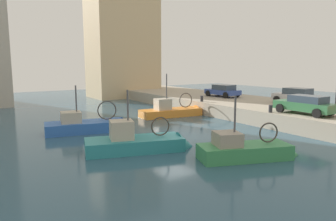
{
  "coord_description": "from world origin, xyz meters",
  "views": [
    {
      "loc": [
        -11.73,
        -17.19,
        4.85
      ],
      "look_at": [
        1.52,
        2.99,
        1.2
      ],
      "focal_mm": 33.79,
      "sensor_mm": 36.0,
      "label": 1
    }
  ],
  "objects_px": {
    "fishing_boat_green": "(249,156)",
    "fishing_boat_orange": "(174,115)",
    "parked_car_silver": "(296,96)",
    "parked_car_blue": "(223,91)",
    "fishing_boat_teal": "(141,148)",
    "fishing_boat_blue": "(91,130)",
    "mooring_bollard_mid": "(202,99)",
    "parked_car_green": "(306,104)",
    "mooring_bollard_south": "(271,109)"
  },
  "relations": [
    {
      "from": "fishing_boat_green",
      "to": "fishing_boat_orange",
      "type": "relative_size",
      "value": 0.86
    },
    {
      "from": "parked_car_silver",
      "to": "parked_car_blue",
      "type": "bearing_deg",
      "value": 100.49
    },
    {
      "from": "fishing_boat_teal",
      "to": "fishing_boat_green",
      "type": "bearing_deg",
      "value": -48.33
    },
    {
      "from": "parked_car_blue",
      "to": "fishing_boat_green",
      "type": "bearing_deg",
      "value": -128.81
    },
    {
      "from": "fishing_boat_blue",
      "to": "fishing_boat_orange",
      "type": "relative_size",
      "value": 0.99
    },
    {
      "from": "fishing_boat_blue",
      "to": "parked_car_silver",
      "type": "distance_m",
      "value": 18.24
    },
    {
      "from": "fishing_boat_green",
      "to": "parked_car_silver",
      "type": "height_order",
      "value": "fishing_boat_green"
    },
    {
      "from": "fishing_boat_blue",
      "to": "mooring_bollard_mid",
      "type": "distance_m",
      "value": 11.76
    },
    {
      "from": "parked_car_silver",
      "to": "mooring_bollard_mid",
      "type": "distance_m",
      "value": 8.48
    },
    {
      "from": "fishing_boat_green",
      "to": "parked_car_blue",
      "type": "relative_size",
      "value": 1.43
    },
    {
      "from": "fishing_boat_orange",
      "to": "parked_car_blue",
      "type": "distance_m",
      "value": 7.83
    },
    {
      "from": "parked_car_green",
      "to": "mooring_bollard_mid",
      "type": "bearing_deg",
      "value": 98.43
    },
    {
      "from": "mooring_bollard_mid",
      "to": "fishing_boat_blue",
      "type": "bearing_deg",
      "value": -171.54
    },
    {
      "from": "fishing_boat_blue",
      "to": "parked_car_silver",
      "type": "height_order",
      "value": "fishing_boat_blue"
    },
    {
      "from": "fishing_boat_teal",
      "to": "parked_car_blue",
      "type": "distance_m",
      "value": 18.67
    },
    {
      "from": "mooring_bollard_south",
      "to": "parked_car_green",
      "type": "bearing_deg",
      "value": -51.97
    },
    {
      "from": "parked_car_green",
      "to": "mooring_bollard_south",
      "type": "xyz_separation_m",
      "value": [
        -1.46,
        1.87,
        -0.43
      ]
    },
    {
      "from": "fishing_boat_green",
      "to": "fishing_boat_teal",
      "type": "relative_size",
      "value": 0.88
    },
    {
      "from": "fishing_boat_teal",
      "to": "parked_car_green",
      "type": "xyz_separation_m",
      "value": [
        12.4,
        -1.83,
        1.78
      ]
    },
    {
      "from": "fishing_boat_blue",
      "to": "fishing_boat_teal",
      "type": "xyz_separation_m",
      "value": [
        0.62,
        -6.32,
        0.01
      ]
    },
    {
      "from": "fishing_boat_green",
      "to": "mooring_bollard_south",
      "type": "xyz_separation_m",
      "value": [
        7.03,
        4.43,
        1.36
      ]
    },
    {
      "from": "mooring_bollard_south",
      "to": "mooring_bollard_mid",
      "type": "distance_m",
      "value": 8.0
    },
    {
      "from": "fishing_boat_orange",
      "to": "fishing_boat_green",
      "type": "bearing_deg",
      "value": -108.0
    },
    {
      "from": "fishing_boat_teal",
      "to": "parked_car_blue",
      "type": "height_order",
      "value": "fishing_boat_teal"
    },
    {
      "from": "fishing_boat_blue",
      "to": "parked_car_green",
      "type": "height_order",
      "value": "fishing_boat_blue"
    },
    {
      "from": "fishing_boat_green",
      "to": "parked_car_silver",
      "type": "distance_m",
      "value": 14.81
    },
    {
      "from": "parked_car_silver",
      "to": "mooring_bollard_mid",
      "type": "height_order",
      "value": "parked_car_silver"
    },
    {
      "from": "parked_car_blue",
      "to": "parked_car_silver",
      "type": "relative_size",
      "value": 1.0
    },
    {
      "from": "fishing_boat_orange",
      "to": "mooring_bollard_south",
      "type": "distance_m",
      "value": 9.07
    },
    {
      "from": "parked_car_silver",
      "to": "parked_car_green",
      "type": "bearing_deg",
      "value": -139.25
    },
    {
      "from": "fishing_boat_blue",
      "to": "mooring_bollard_mid",
      "type": "bearing_deg",
      "value": 8.46
    },
    {
      "from": "parked_car_silver",
      "to": "fishing_boat_blue",
      "type": "bearing_deg",
      "value": 166.81
    },
    {
      "from": "fishing_boat_green",
      "to": "fishing_boat_teal",
      "type": "height_order",
      "value": "fishing_boat_teal"
    },
    {
      "from": "fishing_boat_blue",
      "to": "parked_car_green",
      "type": "distance_m",
      "value": 15.46
    },
    {
      "from": "fishing_boat_teal",
      "to": "fishing_boat_orange",
      "type": "bearing_deg",
      "value": 46.54
    },
    {
      "from": "mooring_bollard_south",
      "to": "fishing_boat_teal",
      "type": "bearing_deg",
      "value": -179.79
    },
    {
      "from": "parked_car_blue",
      "to": "fishing_boat_teal",
      "type": "bearing_deg",
      "value": -146.97
    },
    {
      "from": "fishing_boat_teal",
      "to": "parked_car_green",
      "type": "bearing_deg",
      "value": -8.39
    },
    {
      "from": "mooring_bollard_south",
      "to": "fishing_boat_orange",
      "type": "bearing_deg",
      "value": 108.37
    },
    {
      "from": "parked_car_green",
      "to": "parked_car_silver",
      "type": "height_order",
      "value": "parked_car_silver"
    },
    {
      "from": "parked_car_green",
      "to": "fishing_boat_blue",
      "type": "bearing_deg",
      "value": 147.94
    },
    {
      "from": "fishing_boat_green",
      "to": "parked_car_green",
      "type": "relative_size",
      "value": 1.32
    },
    {
      "from": "fishing_boat_blue",
      "to": "parked_car_green",
      "type": "bearing_deg",
      "value": -32.06
    },
    {
      "from": "fishing_boat_blue",
      "to": "parked_car_blue",
      "type": "relative_size",
      "value": 1.65
    },
    {
      "from": "fishing_boat_green",
      "to": "fishing_boat_orange",
      "type": "height_order",
      "value": "fishing_boat_orange"
    },
    {
      "from": "fishing_boat_teal",
      "to": "parked_car_blue",
      "type": "bearing_deg",
      "value": 33.03
    },
    {
      "from": "fishing_boat_orange",
      "to": "parked_car_blue",
      "type": "relative_size",
      "value": 1.67
    },
    {
      "from": "parked_car_blue",
      "to": "mooring_bollard_mid",
      "type": "relative_size",
      "value": 7.18
    },
    {
      "from": "fishing_boat_green",
      "to": "parked_car_blue",
      "type": "xyz_separation_m",
      "value": [
        11.68,
        14.52,
        1.77
      ]
    },
    {
      "from": "fishing_boat_green",
      "to": "fishing_boat_blue",
      "type": "relative_size",
      "value": 0.87
    }
  ]
}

